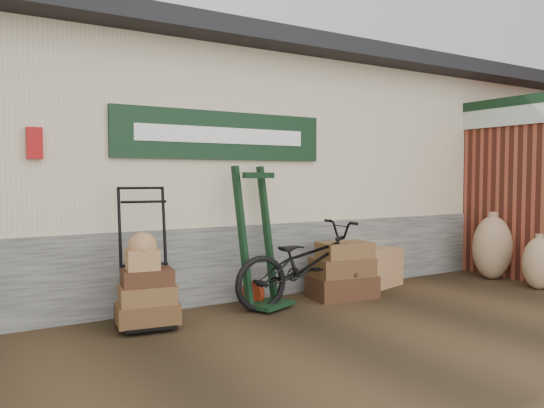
{
  "coord_description": "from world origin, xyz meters",
  "views": [
    {
      "loc": [
        -3.01,
        -4.53,
        1.48
      ],
      "look_at": [
        0.31,
        0.9,
        1.15
      ],
      "focal_mm": 35.0,
      "sensor_mm": 36.0,
      "label": 1
    }
  ],
  "objects_px": {
    "green_barrow": "(259,237)",
    "suitcase_stack": "(342,269)",
    "wicker_hamper": "(372,267)",
    "bicycle": "(306,259)",
    "porter_trolley": "(144,255)"
  },
  "relations": [
    {
      "from": "green_barrow",
      "to": "wicker_hamper",
      "type": "bearing_deg",
      "value": -15.03
    },
    {
      "from": "porter_trolley",
      "to": "bicycle",
      "type": "distance_m",
      "value": 1.87
    },
    {
      "from": "wicker_hamper",
      "to": "bicycle",
      "type": "height_order",
      "value": "bicycle"
    },
    {
      "from": "green_barrow",
      "to": "suitcase_stack",
      "type": "relative_size",
      "value": 2.04
    },
    {
      "from": "green_barrow",
      "to": "suitcase_stack",
      "type": "xyz_separation_m",
      "value": [
        1.1,
        -0.13,
        -0.45
      ]
    },
    {
      "from": "wicker_hamper",
      "to": "bicycle",
      "type": "bearing_deg",
      "value": -163.72
    },
    {
      "from": "suitcase_stack",
      "to": "bicycle",
      "type": "distance_m",
      "value": 0.62
    },
    {
      "from": "porter_trolley",
      "to": "suitcase_stack",
      "type": "relative_size",
      "value": 1.8
    },
    {
      "from": "wicker_hamper",
      "to": "porter_trolley",
      "type": "bearing_deg",
      "value": -175.47
    },
    {
      "from": "green_barrow",
      "to": "suitcase_stack",
      "type": "distance_m",
      "value": 1.2
    },
    {
      "from": "porter_trolley",
      "to": "bicycle",
      "type": "bearing_deg",
      "value": 4.38
    },
    {
      "from": "porter_trolley",
      "to": "wicker_hamper",
      "type": "height_order",
      "value": "porter_trolley"
    },
    {
      "from": "porter_trolley",
      "to": "green_barrow",
      "type": "xyz_separation_m",
      "value": [
        1.34,
        0.06,
        0.09
      ]
    },
    {
      "from": "porter_trolley",
      "to": "bicycle",
      "type": "xyz_separation_m",
      "value": [
        1.86,
        -0.14,
        -0.17
      ]
    },
    {
      "from": "green_barrow",
      "to": "suitcase_stack",
      "type": "height_order",
      "value": "green_barrow"
    }
  ]
}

